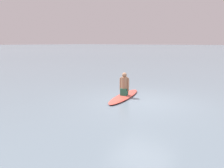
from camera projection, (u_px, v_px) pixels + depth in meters
ground_plane at (142, 101)px, 9.07m from camera, size 400.00×400.00×0.00m
surfboard at (124, 96)px, 9.71m from camera, size 3.05×1.27×0.10m
person_paddler at (124, 85)px, 9.62m from camera, size 0.37×0.43×0.98m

